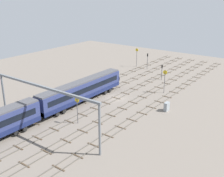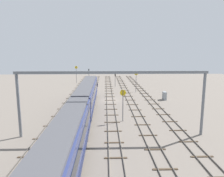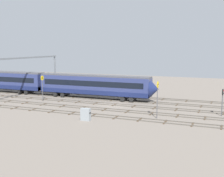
% 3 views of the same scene
% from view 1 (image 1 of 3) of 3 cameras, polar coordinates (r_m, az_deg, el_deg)
% --- Properties ---
extents(ground_plane, '(110.76, 110.76, 0.00)m').
position_cam_1_polar(ground_plane, '(64.17, 0.82, -1.97)').
color(ground_plane, slate).
extents(track_near_foreground, '(94.76, 2.40, 0.16)m').
position_cam_1_polar(track_near_foreground, '(59.72, 7.96, -3.79)').
color(track_near_foreground, '#59544C').
rests_on(track_near_foreground, ground).
extents(track_second_near, '(94.76, 2.40, 0.16)m').
position_cam_1_polar(track_second_near, '(61.81, 4.26, -2.82)').
color(track_second_near, '#59544C').
rests_on(track_second_near, ground).
extents(track_middle, '(94.76, 2.40, 0.16)m').
position_cam_1_polar(track_middle, '(64.15, 0.82, -1.92)').
color(track_middle, '#59544C').
rests_on(track_middle, ground).
extents(track_with_train, '(94.76, 2.40, 0.16)m').
position_cam_1_polar(track_with_train, '(66.72, -2.36, -1.07)').
color(track_with_train, '#59544C').
rests_on(track_with_train, ground).
extents(track_far_background, '(94.76, 2.40, 0.16)m').
position_cam_1_polar(track_far_background, '(69.49, -5.30, -0.29)').
color(track_far_background, '#59544C').
rests_on(track_far_background, ground).
extents(train, '(50.40, 3.24, 4.80)m').
position_cam_1_polar(train, '(53.84, -14.58, -3.91)').
color(train, navy).
rests_on(train, ground).
extents(overhead_gantry, '(0.40, 24.35, 8.55)m').
position_cam_1_polar(overhead_gantry, '(47.85, -13.74, -1.56)').
color(overhead_gantry, slate).
rests_on(overhead_gantry, ground).
extents(speed_sign_near_foreground, '(0.14, 0.94, 5.07)m').
position_cam_1_polar(speed_sign_near_foreground, '(51.50, -7.11, -3.70)').
color(speed_sign_near_foreground, '#4C4C51').
rests_on(speed_sign_near_foreground, ground).
extents(speed_sign_mid_trackside, '(0.14, 1.03, 5.64)m').
position_cam_1_polar(speed_sign_mid_trackside, '(67.45, 10.70, 2.12)').
color(speed_sign_mid_trackside, '#4C4C51').
rests_on(speed_sign_mid_trackside, ground).
extents(speed_sign_far_trackside, '(0.14, 0.97, 5.93)m').
position_cam_1_polar(speed_sign_far_trackside, '(90.30, 5.06, 6.84)').
color(speed_sign_far_trackside, '#4C4C51').
rests_on(speed_sign_far_trackside, ground).
extents(signal_light_trackside_approach, '(0.31, 0.32, 4.97)m').
position_cam_1_polar(signal_light_trackside_approach, '(87.70, 7.24, 5.97)').
color(signal_light_trackside_approach, '#4C4C51').
rests_on(signal_light_trackside_approach, ground).
extents(signal_light_trackside_departure, '(0.31, 0.32, 4.23)m').
position_cam_1_polar(signal_light_trackside_departure, '(77.69, 10.14, 3.72)').
color(signal_light_trackside_departure, '#4C4C51').
rests_on(signal_light_trackside_departure, ground).
extents(relay_cabinet, '(1.44, 0.70, 1.82)m').
position_cam_1_polar(relay_cabinet, '(58.34, 11.08, -3.65)').
color(relay_cabinet, gray).
rests_on(relay_cabinet, ground).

